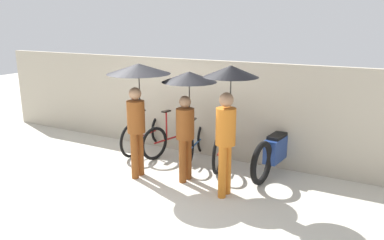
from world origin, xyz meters
The scene contains 10 objects.
ground_plane centered at (0.00, 0.00, 0.00)m, with size 30.00×30.00×0.00m, color beige.
back_wall centered at (0.00, 2.15, 1.01)m, with size 10.88×0.12×2.02m.
parked_bicycle_0 centered at (-0.91, 1.79, 0.39)m, with size 0.44×1.81×1.06m.
parked_bicycle_1 centered at (-0.30, 1.88, 0.37)m, with size 0.58×1.75×1.00m.
parked_bicycle_2 centered at (0.30, 1.77, 0.35)m, with size 0.48×1.65×1.09m.
parked_bicycle_3 centered at (0.91, 1.82, 0.38)m, with size 0.54×1.78×1.03m.
pedestrian_leading centered at (-0.22, 0.56, 1.67)m, with size 1.13×1.13×2.06m.
pedestrian_center centered at (0.65, 0.81, 1.52)m, with size 0.96×0.96×1.95m.
pedestrian_trailing centered at (1.51, 0.58, 1.59)m, with size 0.87×0.87×2.12m.
motorcycle centered at (1.97, 1.88, 0.43)m, with size 0.58×2.12×0.96m.
Camera 1 is at (3.72, -4.73, 2.75)m, focal length 35.00 mm.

